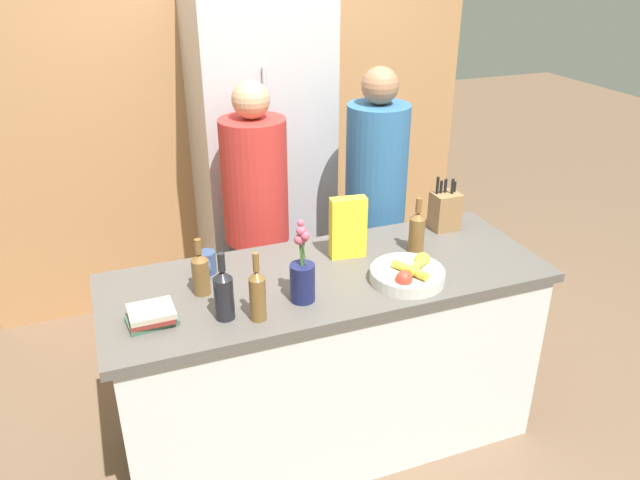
{
  "coord_description": "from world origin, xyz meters",
  "views": [
    {
      "loc": [
        -0.85,
        -2.15,
        2.17
      ],
      "look_at": [
        0.0,
        0.09,
        1.01
      ],
      "focal_mm": 35.0,
      "sensor_mm": 36.0,
      "label": 1
    }
  ],
  "objects": [
    {
      "name": "bottle_vinegar",
      "position": [
        0.45,
        0.06,
        0.99
      ],
      "size": [
        0.07,
        0.07,
        0.26
      ],
      "color": "brown",
      "rests_on": "kitchen_island"
    },
    {
      "name": "bottle_oil",
      "position": [
        -0.37,
        -0.23,
        0.99
      ],
      "size": [
        0.06,
        0.06,
        0.28
      ],
      "color": "brown",
      "rests_on": "kitchen_island"
    },
    {
      "name": "person_in_blue",
      "position": [
        0.52,
        0.63,
        0.91
      ],
      "size": [
        0.32,
        0.32,
        1.61
      ],
      "rotation": [
        0.0,
        0.0,
        -0.29
      ],
      "color": "#383842",
      "rests_on": "ground_plane"
    },
    {
      "name": "cereal_box",
      "position": [
        0.14,
        0.12,
        1.03
      ],
      "size": [
        0.16,
        0.08,
        0.28
      ],
      "color": "yellow",
      "rests_on": "kitchen_island"
    },
    {
      "name": "kitchen_island",
      "position": [
        0.0,
        0.0,
        0.44
      ],
      "size": [
        1.89,
        0.71,
        0.89
      ],
      "color": "silver",
      "rests_on": "ground_plane"
    },
    {
      "name": "ground_plane",
      "position": [
        0.0,
        0.0,
        0.0
      ],
      "size": [
        14.0,
        14.0,
        0.0
      ],
      "primitive_type": "plane",
      "color": "brown"
    },
    {
      "name": "fruit_bowl",
      "position": [
        0.29,
        -0.17,
        0.92
      ],
      "size": [
        0.31,
        0.31,
        0.1
      ],
      "color": "silver",
      "rests_on": "kitchen_island"
    },
    {
      "name": "back_wall_wood",
      "position": [
        0.0,
        1.6,
        1.3
      ],
      "size": [
        3.09,
        0.12,
        2.6
      ],
      "color": "#AD7A4C",
      "rests_on": "ground_plane"
    },
    {
      "name": "refrigerator",
      "position": [
        0.07,
        1.24,
        0.96
      ],
      "size": [
        0.73,
        0.63,
        1.93
      ],
      "color": "#B7B7BC",
      "rests_on": "ground_plane"
    },
    {
      "name": "knife_block",
      "position": [
        0.7,
        0.23,
        0.98
      ],
      "size": [
        0.13,
        0.11,
        0.27
      ],
      "color": "olive",
      "rests_on": "kitchen_island"
    },
    {
      "name": "bottle_wine",
      "position": [
        -0.48,
        -0.18,
        0.99
      ],
      "size": [
        0.07,
        0.07,
        0.27
      ],
      "color": "black",
      "rests_on": "kitchen_island"
    },
    {
      "name": "book_stack",
      "position": [
        -0.74,
        -0.12,
        0.92
      ],
      "size": [
        0.19,
        0.15,
        0.06
      ],
      "color": "#3D6047",
      "rests_on": "kitchen_island"
    },
    {
      "name": "person_at_sink",
      "position": [
        -0.11,
        0.7,
        0.88
      ],
      "size": [
        0.33,
        0.33,
        1.57
      ],
      "rotation": [
        0.0,
        0.0,
        0.23
      ],
      "color": "#383842",
      "rests_on": "ground_plane"
    },
    {
      "name": "flower_vase",
      "position": [
        -0.17,
        -0.16,
        1.0
      ],
      "size": [
        0.1,
        0.1,
        0.34
      ],
      "color": "#191E4C",
      "rests_on": "kitchen_island"
    },
    {
      "name": "bottle_water",
      "position": [
        -0.53,
        0.03,
        0.98
      ],
      "size": [
        0.07,
        0.07,
        0.24
      ],
      "color": "brown",
      "rests_on": "kitchen_island"
    },
    {
      "name": "coffee_mug",
      "position": [
        -0.47,
        0.19,
        0.93
      ],
      "size": [
        0.08,
        0.12,
        0.1
      ],
      "color": "#334770",
      "rests_on": "kitchen_island"
    }
  ]
}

